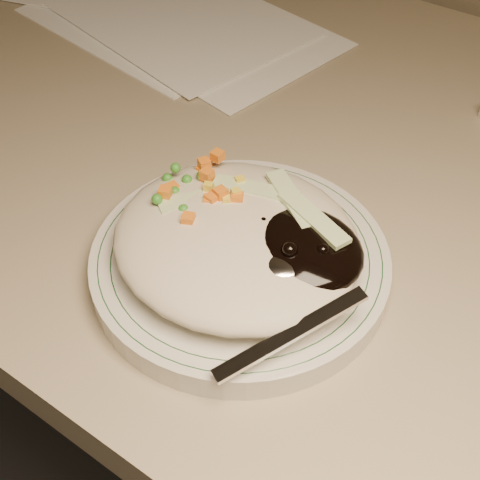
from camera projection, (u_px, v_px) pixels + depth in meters
The scene contains 5 objects.
desk at pixel (367, 315), 0.76m from camera, with size 1.40×0.70×0.74m.
plate at pixel (240, 263), 0.53m from camera, with size 0.23×0.23×0.02m, color silver.
plate_rim at pixel (240, 255), 0.52m from camera, with size 0.22×0.22×0.00m.
meal at pixel (244, 238), 0.50m from camera, with size 0.21×0.19×0.05m.
papers at pixel (168, 12), 0.85m from camera, with size 0.50×0.33×0.00m.
Camera 1 is at (0.16, 0.91, 1.14)m, focal length 50.00 mm.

